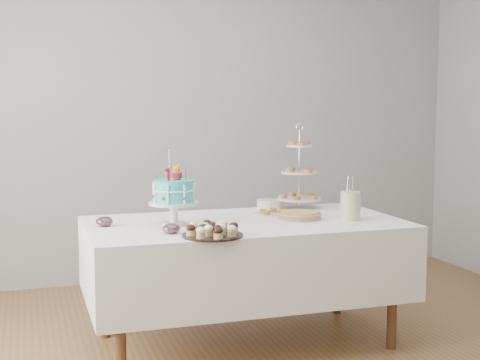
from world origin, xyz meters
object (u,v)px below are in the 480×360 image
object	(u,v)px
table	(245,258)
plate_stack	(269,205)
tiered_stand	(299,173)
jam_bowl_a	(171,229)
pastry_plate	(273,213)
utensil_pitcher	(350,205)
jam_bowl_b	(104,222)
birthday_cake	(174,204)
cupcake_tray	(212,230)
pie	(299,215)

from	to	relation	value
table	plate_stack	distance (m)	0.57
tiered_stand	jam_bowl_a	xyz separation A→B (m)	(-1.04, -0.64, -0.22)
pastry_plate	jam_bowl_a	size ratio (longest dim) A/B	2.44
tiered_stand	utensil_pitcher	distance (m)	0.58
table	tiered_stand	xyz separation A→B (m)	(0.53, 0.39, 0.47)
jam_bowl_a	utensil_pitcher	size ratio (longest dim) A/B	0.37
pastry_plate	jam_bowl_b	distance (m)	1.09
jam_bowl_a	plate_stack	bearing A→B (deg)	38.50
table	pastry_plate	size ratio (longest dim) A/B	7.89
jam_bowl_b	birthday_cake	bearing A→B (deg)	-12.09
plate_stack	jam_bowl_b	size ratio (longest dim) A/B	1.63
birthday_cake	table	bearing A→B (deg)	-17.53
plate_stack	utensil_pitcher	xyz separation A→B (m)	(0.33, -0.56, 0.06)
jam_bowl_a	jam_bowl_b	xyz separation A→B (m)	(-0.33, 0.34, 0.00)
birthday_cake	cupcake_tray	bearing A→B (deg)	-90.12
birthday_cake	tiered_stand	world-z (taller)	tiered_stand
birthday_cake	plate_stack	bearing A→B (deg)	10.80
tiered_stand	plate_stack	xyz separation A→B (m)	(-0.22, 0.01, -0.21)
jam_bowl_b	table	bearing A→B (deg)	-5.99
cupcake_tray	utensil_pitcher	world-z (taller)	utensil_pitcher
tiered_stand	pastry_plate	size ratio (longest dim) A/B	2.41
table	utensil_pitcher	bearing A→B (deg)	-14.19
plate_stack	jam_bowl_a	bearing A→B (deg)	-141.50
jam_bowl_a	jam_bowl_b	bearing A→B (deg)	133.85
tiered_stand	jam_bowl_a	size ratio (longest dim) A/B	5.88
pie	jam_bowl_b	bearing A→B (deg)	174.77
tiered_stand	pie	bearing A→B (deg)	-112.86
pie	birthday_cake	bearing A→B (deg)	178.28
birthday_cake	pastry_plate	size ratio (longest dim) A/B	1.89
birthday_cake	pastry_plate	xyz separation A→B (m)	(0.69, 0.15, -0.11)
plate_stack	utensil_pitcher	size ratio (longest dim) A/B	0.60
plate_stack	pie	bearing A→B (deg)	-83.81
pie	pastry_plate	distance (m)	0.21
cupcake_tray	plate_stack	world-z (taller)	cupcake_tray
pie	jam_bowl_b	world-z (taller)	jam_bowl_b
plate_stack	jam_bowl_a	world-z (taller)	plate_stack
pie	plate_stack	distance (m)	0.42
pie	plate_stack	bearing A→B (deg)	96.19
birthday_cake	plate_stack	xyz separation A→B (m)	(0.75, 0.40, -0.09)
plate_stack	tiered_stand	bearing A→B (deg)	-2.56
tiered_stand	plate_stack	distance (m)	0.31
pie	utensil_pitcher	size ratio (longest dim) A/B	1.04
pie	jam_bowl_b	size ratio (longest dim) A/B	2.81
cupcake_tray	table	bearing A→B (deg)	51.55
pie	jam_bowl_a	distance (m)	0.90
birthday_cake	cupcake_tray	xyz separation A→B (m)	(0.12, -0.40, -0.09)
cupcake_tray	plate_stack	bearing A→B (deg)	52.03
table	cupcake_tray	xyz separation A→B (m)	(-0.32, -0.40, 0.26)
utensil_pitcher	tiered_stand	bearing A→B (deg)	108.21
plate_stack	cupcake_tray	bearing A→B (deg)	-127.97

